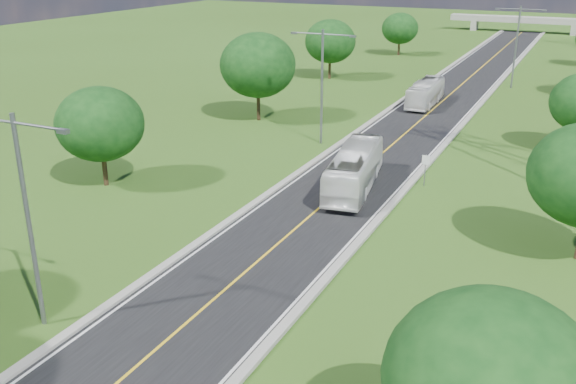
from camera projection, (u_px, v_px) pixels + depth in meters
name	position (u px, v px, depth m)	size (l,w,h in m)	color
ground	(428.00, 114.00, 67.85)	(260.00, 260.00, 0.00)	#305016
road	(441.00, 102.00, 72.89)	(8.00, 150.00, 0.06)	black
curb_left	(405.00, 98.00, 74.59)	(0.50, 150.00, 0.22)	gray
curb_right	(479.00, 105.00, 71.14)	(0.50, 150.00, 0.22)	gray
speed_limit_sign	(425.00, 165.00, 46.61)	(0.55, 0.09, 2.40)	slate
overpass	(524.00, 21.00, 134.44)	(30.00, 3.00, 3.20)	gray
streetlight_near_left	(26.00, 205.00, 27.70)	(5.90, 0.25, 10.00)	slate
streetlight_mid_left	(322.00, 77.00, 55.53)	(5.90, 0.25, 10.00)	slate
streetlight_far_right	(517.00, 40.00, 78.49)	(5.90, 0.25, 10.00)	slate
tree_lb	(100.00, 124.00, 45.70)	(6.30, 6.30, 7.33)	black
tree_lc	(258.00, 65.00, 63.52)	(7.56, 7.56, 8.79)	black
tree_ld	(330.00, 41.00, 84.78)	(6.72, 6.72, 7.82)	black
tree_le	(400.00, 28.00, 104.23)	(5.88, 5.88, 6.84)	black
tree_ra	(491.00, 382.00, 18.38)	(6.30, 6.30, 7.33)	black
bus_outbound	(354.00, 169.00, 45.86)	(2.52, 10.76, 3.00)	white
bus_inbound	(425.00, 93.00, 71.18)	(2.26, 9.68, 2.70)	white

